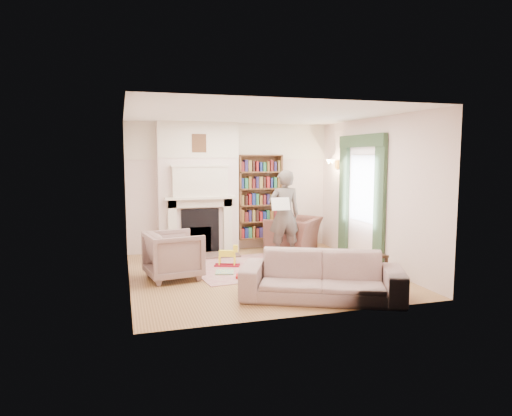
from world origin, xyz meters
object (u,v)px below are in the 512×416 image
object	(u,v)px
armchair_reading	(294,234)
sofa	(321,276)
paraffin_heater	(159,249)
rocking_horse	(227,256)
coffee_table	(363,267)
man_reading	(284,214)
bookcase	(260,197)
armchair_left	(174,255)

from	to	relation	value
armchair_reading	sofa	bearing A→B (deg)	27.99
paraffin_heater	rocking_horse	bearing A→B (deg)	-30.06
coffee_table	armchair_reading	bearing A→B (deg)	91.64
sofa	man_reading	bearing A→B (deg)	106.22
bookcase	paraffin_heater	size ratio (longest dim) A/B	3.36
bookcase	armchair_left	size ratio (longest dim) A/B	2.07
armchair_left	man_reading	distance (m)	2.58
paraffin_heater	rocking_horse	size ratio (longest dim) A/B	1.16
armchair_left	man_reading	size ratio (longest dim) A/B	0.49
armchair_left	sofa	distance (m)	2.61
bookcase	armchair_left	bearing A→B (deg)	-136.90
bookcase	sofa	size ratio (longest dim) A/B	0.79
rocking_horse	paraffin_heater	bearing A→B (deg)	170.66
armchair_left	coffee_table	size ratio (longest dim) A/B	1.27
armchair_reading	paraffin_heater	distance (m)	2.96
armchair_left	man_reading	bearing A→B (deg)	-77.85
armchair_left	sofa	size ratio (longest dim) A/B	0.38
bookcase	man_reading	bearing A→B (deg)	-80.27
bookcase	rocking_horse	xyz separation A→B (m)	(-1.10, -1.47, -0.97)
armchair_left	bookcase	bearing A→B (deg)	-56.74
armchair_reading	paraffin_heater	size ratio (longest dim) A/B	2.07
sofa	coffee_table	xyz separation A→B (m)	(1.09, 0.70, -0.11)
armchair_left	rocking_horse	size ratio (longest dim) A/B	1.88
sofa	armchair_reading	bearing A→B (deg)	100.16
paraffin_heater	bookcase	bearing A→B (deg)	18.34
bookcase	sofa	distance (m)	3.85
bookcase	armchair_left	world-z (taller)	bookcase
bookcase	armchair_reading	bearing A→B (deg)	-36.85
coffee_table	paraffin_heater	size ratio (longest dim) A/B	1.27
coffee_table	rocking_horse	size ratio (longest dim) A/B	1.47
sofa	rocking_horse	size ratio (longest dim) A/B	4.90
sofa	rocking_horse	world-z (taller)	sofa
man_reading	paraffin_heater	distance (m)	2.59
man_reading	coffee_table	distance (m)	2.21
man_reading	rocking_horse	world-z (taller)	man_reading
armchair_reading	coffee_table	size ratio (longest dim) A/B	1.62
armchair_reading	sofa	xyz separation A→B (m)	(-0.84, -3.28, -0.03)
man_reading	sofa	bearing A→B (deg)	83.54
coffee_table	rocking_horse	distance (m)	2.54
man_reading	paraffin_heater	world-z (taller)	man_reading
sofa	rocking_horse	xyz separation A→B (m)	(-0.89, 2.29, -0.13)
armchair_left	rocking_horse	bearing A→B (deg)	-72.29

